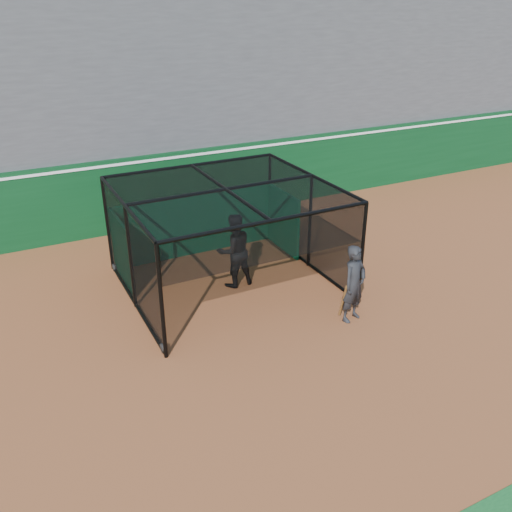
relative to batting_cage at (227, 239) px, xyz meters
name	(u,v)px	position (x,y,z in m)	size (l,w,h in m)	color
ground	(259,356)	(-0.75, -3.35, -1.38)	(120.00, 120.00, 0.00)	brown
outfield_wall	(144,190)	(-0.75, 5.15, -0.09)	(50.00, 0.50, 2.50)	#0A3A19
grandstand	(107,78)	(-0.75, 8.92, 3.10)	(50.00, 7.85, 8.95)	#4C4C4F
batting_cage	(227,239)	(0.00, 0.00, 0.00)	(5.30, 4.96, 2.76)	black
batter	(234,250)	(0.17, -0.10, -0.34)	(1.01, 0.78, 2.07)	black
on_deck_player	(354,284)	(1.98, -3.01, -0.40)	(0.82, 0.66, 1.97)	black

